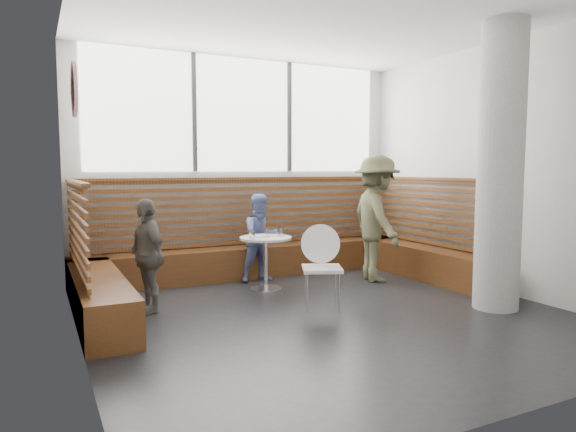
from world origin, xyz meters
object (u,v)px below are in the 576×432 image
cafe_chair (319,260)px  concrete_column (500,168)px  cafe_table (266,252)px  child_back (261,238)px  adult_man (377,218)px  child_left (147,255)px

cafe_chair → concrete_column: bearing=-2.8°
cafe_table → child_back: bearing=72.6°
cafe_table → adult_man: size_ratio=0.39×
concrete_column → child_back: concrete_column is taller
concrete_column → cafe_chair: 2.27m
cafe_table → cafe_chair: (0.19, -1.07, 0.05)m
cafe_table → adult_man: bearing=-6.4°
cafe_chair → adult_man: (1.44, 0.89, 0.33)m
concrete_column → child_left: 4.05m
concrete_column → child_left: size_ratio=2.53×
child_left → concrete_column: bearing=53.3°
child_left → cafe_table: bearing=90.5°
child_left → cafe_chair: bearing=56.1°
concrete_column → adult_man: bearing=101.2°
concrete_column → child_back: bearing=126.5°
concrete_column → child_back: size_ratio=2.59×
concrete_column → child_back: 3.23m
cafe_table → adult_man: (1.63, -0.18, 0.39)m
cafe_chair → adult_man: bearing=55.6°
child_left → child_back: bearing=103.7°
child_back → child_left: (-1.75, -0.86, 0.01)m
cafe_chair → child_back: (-0.03, 1.56, 0.06)m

